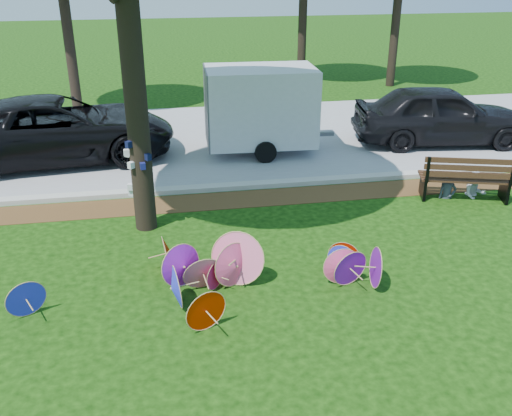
{
  "coord_description": "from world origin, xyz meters",
  "views": [
    {
      "loc": [
        -1.19,
        -7.63,
        5.31
      ],
      "look_at": [
        0.5,
        2.0,
        0.9
      ],
      "focal_mm": 40.0,
      "sensor_mm": 36.0,
      "label": 1
    }
  ],
  "objects_px": {
    "person_left": "(450,174)",
    "person_right": "(478,173)",
    "black_van": "(57,129)",
    "dark_pickup": "(441,115)",
    "parasol_pile": "(241,269)",
    "cargo_trailer": "(261,106)",
    "park_bench": "(465,176)"
  },
  "relations": [
    {
      "from": "black_van",
      "to": "person_right",
      "type": "bearing_deg",
      "value": -120.06
    },
    {
      "from": "black_van",
      "to": "person_left",
      "type": "xyz_separation_m",
      "value": [
        9.33,
        -4.38,
        -0.28
      ]
    },
    {
      "from": "black_van",
      "to": "cargo_trailer",
      "type": "height_order",
      "value": "cargo_trailer"
    },
    {
      "from": "dark_pickup",
      "to": "person_left",
      "type": "xyz_separation_m",
      "value": [
        -1.72,
        -4.0,
        -0.27
      ]
    },
    {
      "from": "cargo_trailer",
      "to": "person_right",
      "type": "distance_m",
      "value": 6.09
    },
    {
      "from": "dark_pickup",
      "to": "person_left",
      "type": "distance_m",
      "value": 4.37
    },
    {
      "from": "park_bench",
      "to": "person_left",
      "type": "bearing_deg",
      "value": -171.84
    },
    {
      "from": "park_bench",
      "to": "cargo_trailer",
      "type": "bearing_deg",
      "value": 150.58
    },
    {
      "from": "dark_pickup",
      "to": "person_left",
      "type": "height_order",
      "value": "dark_pickup"
    },
    {
      "from": "black_van",
      "to": "person_left",
      "type": "relative_size",
      "value": 5.28
    },
    {
      "from": "black_van",
      "to": "person_left",
      "type": "bearing_deg",
      "value": -121.62
    },
    {
      "from": "cargo_trailer",
      "to": "person_left",
      "type": "distance_m",
      "value": 5.6
    },
    {
      "from": "park_bench",
      "to": "person_left",
      "type": "xyz_separation_m",
      "value": [
        -0.35,
        0.05,
        0.05
      ]
    },
    {
      "from": "parasol_pile",
      "to": "park_bench",
      "type": "xyz_separation_m",
      "value": [
        5.72,
        3.03,
        0.17
      ]
    },
    {
      "from": "parasol_pile",
      "to": "cargo_trailer",
      "type": "height_order",
      "value": "cargo_trailer"
    },
    {
      "from": "dark_pickup",
      "to": "park_bench",
      "type": "bearing_deg",
      "value": 168.42
    },
    {
      "from": "person_left",
      "to": "parasol_pile",
      "type": "bearing_deg",
      "value": -145.37
    },
    {
      "from": "parasol_pile",
      "to": "black_van",
      "type": "distance_m",
      "value": 8.46
    },
    {
      "from": "person_left",
      "to": "person_right",
      "type": "bearing_deg",
      "value": 4.81
    },
    {
      "from": "dark_pickup",
      "to": "park_bench",
      "type": "distance_m",
      "value": 4.29
    },
    {
      "from": "person_left",
      "to": "black_van",
      "type": "bearing_deg",
      "value": 159.65
    },
    {
      "from": "cargo_trailer",
      "to": "person_right",
      "type": "relative_size",
      "value": 2.57
    },
    {
      "from": "park_bench",
      "to": "parasol_pile",
      "type": "bearing_deg",
      "value": -135.81
    },
    {
      "from": "parasol_pile",
      "to": "park_bench",
      "type": "bearing_deg",
      "value": 27.9
    },
    {
      "from": "parasol_pile",
      "to": "person_right",
      "type": "bearing_deg",
      "value": 26.89
    },
    {
      "from": "person_right",
      "to": "cargo_trailer",
      "type": "bearing_deg",
      "value": 142.24
    },
    {
      "from": "parasol_pile",
      "to": "person_left",
      "type": "relative_size",
      "value": 5.26
    },
    {
      "from": "park_bench",
      "to": "person_right",
      "type": "height_order",
      "value": "person_right"
    },
    {
      "from": "dark_pickup",
      "to": "person_right",
      "type": "distance_m",
      "value": 4.14
    },
    {
      "from": "black_van",
      "to": "park_bench",
      "type": "relative_size",
      "value": 3.03
    },
    {
      "from": "person_right",
      "to": "dark_pickup",
      "type": "bearing_deg",
      "value": 80.94
    },
    {
      "from": "park_bench",
      "to": "person_right",
      "type": "bearing_deg",
      "value": 24.42
    }
  ]
}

